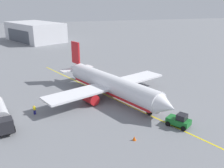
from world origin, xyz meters
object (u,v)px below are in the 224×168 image
at_px(pushback_tug, 179,120).
at_px(safety_cone_nose, 134,138).
at_px(refueling_worker, 34,110).
at_px(fuel_tanker, 0,114).
at_px(airplane, 111,85).

height_order(pushback_tug, safety_cone_nose, pushback_tug).
bearing_deg(refueling_worker, fuel_tanker, -69.90).
bearing_deg(pushback_tug, refueling_worker, -117.54).
distance_m(refueling_worker, safety_cone_nose, 18.90).
xyz_separation_m(refueling_worker, safety_cone_nose, (13.17, 13.55, -0.51)).
relative_size(airplane, refueling_worker, 18.39).
bearing_deg(refueling_worker, pushback_tug, 62.46).
xyz_separation_m(pushback_tug, safety_cone_nose, (1.75, -8.35, -0.70)).
bearing_deg(safety_cone_nose, refueling_worker, -134.19).
xyz_separation_m(airplane, refueling_worker, (3.72, -15.15, -1.92)).
bearing_deg(fuel_tanker, refueling_worker, 110.10).
distance_m(airplane, pushback_tug, 16.67).
height_order(airplane, pushback_tug, airplane).
bearing_deg(refueling_worker, airplane, 103.79).
height_order(airplane, refueling_worker, airplane).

